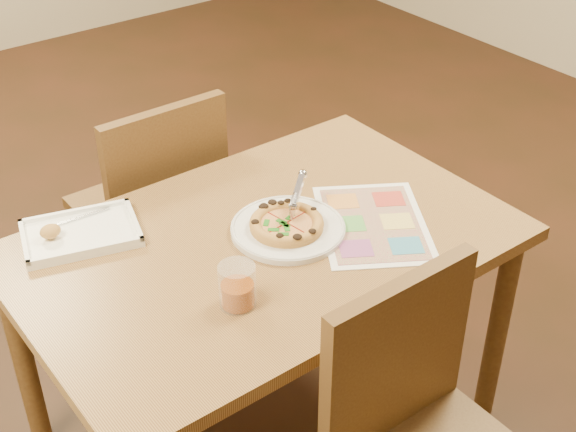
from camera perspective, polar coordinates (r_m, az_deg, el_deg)
room at (r=1.83m, az=-2.04°, el=14.58°), size 7.00×7.00×7.00m
dining_table at (r=2.18m, az=-1.67°, el=-3.47°), size 1.30×0.85×0.72m
chair_near at (r=1.89m, az=9.42°, el=-13.93°), size 0.42×0.42×0.47m
chair_far at (r=2.64m, az=-9.30°, el=1.70°), size 0.42×0.42×0.47m
plate at (r=2.15m, az=0.00°, el=-0.92°), size 0.36×0.36×0.02m
pizza at (r=2.14m, az=-0.10°, el=-0.56°), size 0.20×0.20×0.03m
pizza_cutter at (r=2.16m, az=0.61°, el=1.51°), size 0.12×0.10×0.08m
appetizer_tray at (r=2.20m, az=-14.67°, el=-1.28°), size 0.35×0.28×0.06m
glass_tumbler at (r=1.89m, az=-3.62°, el=-5.16°), size 0.09×0.09×0.11m
menu at (r=2.20m, az=6.07°, el=-0.51°), size 0.45×0.49×0.00m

